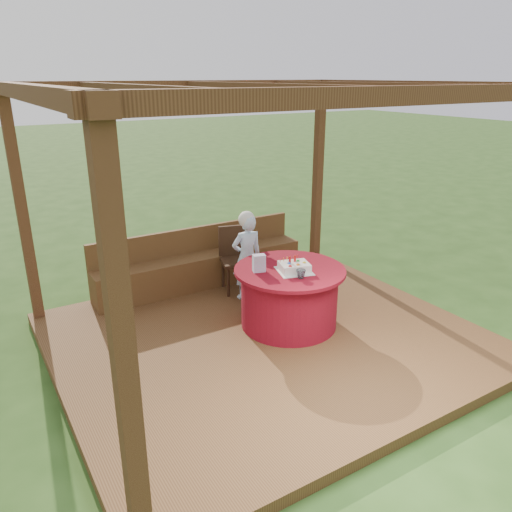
{
  "coord_description": "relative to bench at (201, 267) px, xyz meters",
  "views": [
    {
      "loc": [
        -2.73,
        -4.21,
        2.9
      ],
      "look_at": [
        0.0,
        0.25,
        1.0
      ],
      "focal_mm": 35.0,
      "sensor_mm": 36.0,
      "label": 1
    }
  ],
  "objects": [
    {
      "name": "chair",
      "position": [
        0.36,
        -0.37,
        0.21
      ],
      "size": [
        0.52,
        0.52,
        0.87
      ],
      "color": "#311C0F",
      "rests_on": "deck"
    },
    {
      "name": "gift_bag",
      "position": [
        0.01,
        -1.51,
        0.54
      ],
      "size": [
        0.16,
        0.13,
        0.2
      ],
      "primitive_type": "cube",
      "rotation": [
        0.0,
        0.0,
        -0.31
      ],
      "color": "#EC98CB",
      "rests_on": "table"
    },
    {
      "name": "deck",
      "position": [
        0.0,
        -1.72,
        -0.32
      ],
      "size": [
        4.5,
        4.0,
        0.12
      ],
      "primitive_type": "cube",
      "color": "brown",
      "rests_on": "ground"
    },
    {
      "name": "ground",
      "position": [
        0.0,
        -1.72,
        -0.38
      ],
      "size": [
        60.0,
        60.0,
        0.0
      ],
      "primitive_type": "plane",
      "color": "#264617",
      "rests_on": "ground"
    },
    {
      "name": "bench",
      "position": [
        0.0,
        0.0,
        0.0
      ],
      "size": [
        3.0,
        0.42,
        0.8
      ],
      "color": "brown",
      "rests_on": "deck"
    },
    {
      "name": "elderly_woman",
      "position": [
        0.33,
        -0.71,
        0.34
      ],
      "size": [
        0.44,
        0.31,
        1.18
      ],
      "color": "#9DC7E9",
      "rests_on": "deck"
    },
    {
      "name": "pergola",
      "position": [
        0.0,
        -1.72,
        2.02
      ],
      "size": [
        4.5,
        4.0,
        2.72
      ],
      "color": "brown",
      "rests_on": "deck"
    },
    {
      "name": "drinking_glass",
      "position": [
        0.29,
        -1.92,
        0.49
      ],
      "size": [
        0.11,
        0.11,
        0.1
      ],
      "primitive_type": "imported",
      "rotation": [
        0.0,
        0.0,
        -0.01
      ],
      "color": "silver",
      "rests_on": "table"
    },
    {
      "name": "birthday_cake",
      "position": [
        0.35,
        -1.72,
        0.49
      ],
      "size": [
        0.46,
        0.46,
        0.17
      ],
      "color": "white",
      "rests_on": "table"
    },
    {
      "name": "table",
      "position": [
        0.36,
        -1.63,
        0.09
      ],
      "size": [
        1.27,
        1.27,
        0.71
      ],
      "color": "maroon",
      "rests_on": "deck"
    }
  ]
}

